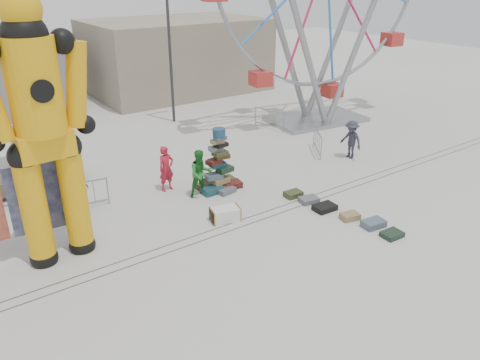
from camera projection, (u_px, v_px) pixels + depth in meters
ground at (273, 226)px, 16.20m from camera, size 90.00×90.00×0.00m
track_line_near at (263, 219)px, 16.65m from camera, size 40.00×0.04×0.01m
track_line_far at (256, 215)px, 16.95m from camera, size 40.00×0.04×0.01m
building_right at (176, 55)px, 33.78m from camera, size 12.00×8.00×5.00m
lamp_post_right at (171, 43)px, 25.69m from camera, size 1.41×0.25×8.00m
lamp_post_left at (28, 49)px, 23.51m from camera, size 1.41×0.25×8.00m
suitcase_tower at (219, 172)px, 18.74m from camera, size 1.79×1.60×2.56m
crash_test_dummy at (41, 125)px, 12.82m from camera, size 3.19×1.40×8.03m
banner_scaffold at (2, 188)px, 13.43m from camera, size 4.43×1.14×3.17m
steamer_trunk at (225, 214)px, 16.50m from camera, size 1.13×0.81×0.48m
row_case_0 at (293, 194)px, 18.29m from camera, size 0.70×0.52×0.22m
row_case_1 at (309, 200)px, 17.86m from camera, size 0.77×0.63×0.19m
row_case_2 at (325, 207)px, 17.27m from camera, size 0.86×0.62×0.21m
row_case_3 at (350, 216)px, 16.64m from camera, size 0.74×0.60×0.22m
row_case_4 at (374, 224)px, 16.13m from camera, size 0.85×0.61×0.24m
row_case_5 at (392, 234)px, 15.54m from camera, size 0.72×0.56×0.17m
barricade_dummy_b at (0, 197)px, 17.03m from camera, size 1.98×0.47×1.10m
barricade_dummy_c at (80, 196)px, 17.17m from camera, size 1.99×0.42×1.10m
barricade_wheel_front at (317, 142)px, 22.55m from camera, size 1.21×1.71×1.10m
barricade_wheel_back at (269, 119)px, 26.04m from camera, size 0.55×1.97×1.10m
pedestrian_red at (166, 169)px, 18.54m from camera, size 0.72×0.52×1.85m
pedestrian_green at (201, 174)px, 18.01m from camera, size 1.05×0.89×1.90m
pedestrian_black at (73, 190)px, 16.76m from camera, size 1.11×0.56×1.83m
pedestrian_grey at (351, 140)px, 21.79m from camera, size 0.69×1.18×1.80m
parked_suv at (21, 172)px, 18.87m from camera, size 4.78×2.34×1.31m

